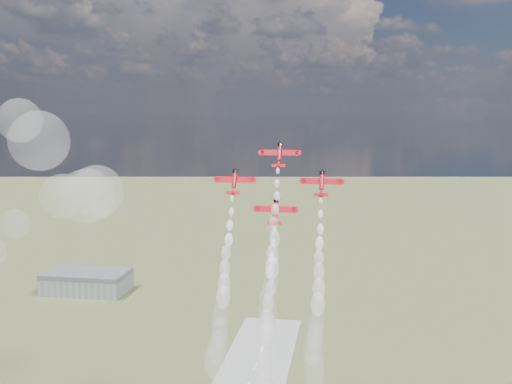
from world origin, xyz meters
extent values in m
cube|color=gray|center=(-120.00, 180.00, 5.00)|extent=(50.00, 28.00, 10.00)
cube|color=#595B60|center=(-120.00, 180.00, 11.50)|extent=(50.00, 28.00, 3.00)
cylinder|color=red|center=(19.72, 10.09, 99.73)|extent=(1.22, 3.31, 4.53)
cylinder|color=black|center=(19.72, 11.31, 101.84)|extent=(1.39, 1.64, 1.45)
cube|color=red|center=(19.72, 10.49, 99.80)|extent=(10.61, 1.03, 1.60)
cube|color=white|center=(16.85, 10.58, 99.75)|extent=(4.17, 0.26, 0.43)
cube|color=white|center=(22.58, 10.58, 99.75)|extent=(4.17, 0.26, 0.43)
cube|color=red|center=(19.72, 8.03, 96.40)|extent=(3.83, 0.57, 0.88)
cube|color=red|center=(19.72, 7.37, 96.58)|extent=(0.12, 1.85, 1.72)
ellipsoid|color=silver|center=(19.72, 9.64, 99.89)|extent=(0.96, 1.82, 2.29)
cone|color=red|center=(19.72, 8.45, 96.96)|extent=(1.22, 2.18, 2.57)
cylinder|color=red|center=(7.57, 5.85, 92.37)|extent=(1.22, 3.31, 4.53)
cylinder|color=black|center=(7.57, 7.06, 94.47)|extent=(1.39, 1.64, 1.45)
cube|color=red|center=(7.57, 6.24, 92.44)|extent=(10.61, 1.03, 1.60)
cube|color=white|center=(4.70, 6.33, 92.39)|extent=(4.17, 0.26, 0.43)
cube|color=white|center=(10.44, 6.33, 92.39)|extent=(4.17, 0.26, 0.43)
cube|color=red|center=(7.57, 3.78, 89.04)|extent=(3.83, 0.57, 0.88)
cube|color=red|center=(7.57, 3.13, 89.22)|extent=(0.12, 1.85, 1.72)
ellipsoid|color=silver|center=(7.57, 5.39, 92.53)|extent=(0.96, 1.82, 2.29)
cone|color=red|center=(7.57, 4.20, 89.60)|extent=(1.22, 2.18, 2.57)
cylinder|color=red|center=(31.86, 5.85, 92.37)|extent=(1.22, 3.31, 4.53)
cylinder|color=black|center=(31.86, 7.06, 94.47)|extent=(1.39, 1.64, 1.45)
cube|color=red|center=(31.86, 6.24, 92.44)|extent=(10.61, 1.03, 1.60)
cube|color=white|center=(28.99, 6.33, 92.39)|extent=(4.17, 0.26, 0.43)
cube|color=white|center=(34.73, 6.33, 92.39)|extent=(4.17, 0.26, 0.43)
cube|color=red|center=(31.86, 3.78, 89.04)|extent=(3.83, 0.57, 0.88)
cube|color=red|center=(31.86, 3.13, 89.22)|extent=(0.12, 1.85, 1.72)
ellipsoid|color=silver|center=(31.86, 5.39, 92.53)|extent=(0.96, 1.82, 2.29)
cone|color=red|center=(31.86, 4.20, 89.60)|extent=(1.22, 2.18, 2.57)
cylinder|color=red|center=(19.72, 1.60, 85.00)|extent=(1.22, 3.31, 4.53)
cylinder|color=black|center=(19.72, 2.82, 87.11)|extent=(1.39, 1.64, 1.45)
cube|color=red|center=(19.72, 1.99, 85.08)|extent=(10.61, 1.03, 1.60)
cube|color=white|center=(16.85, 2.09, 85.02)|extent=(4.17, 0.26, 0.43)
cube|color=white|center=(22.58, 2.09, 85.02)|extent=(4.17, 0.26, 0.43)
cube|color=red|center=(19.72, -0.47, 81.68)|extent=(3.83, 0.57, 0.88)
cube|color=red|center=(19.72, -1.12, 81.85)|extent=(0.12, 1.85, 1.72)
ellipsoid|color=silver|center=(19.72, 1.14, 85.17)|extent=(0.96, 1.82, 2.29)
cone|color=red|center=(19.72, -0.04, 82.24)|extent=(1.22, 2.18, 2.57)
sphere|color=white|center=(19.60, 7.30, 94.98)|extent=(1.02, 1.02, 1.01)
sphere|color=white|center=(19.60, 5.42, 91.67)|extent=(1.40, 1.40, 1.40)
sphere|color=white|center=(19.87, 3.32, 88.28)|extent=(1.78, 1.78, 1.78)
sphere|color=white|center=(19.64, 1.51, 84.88)|extent=(2.16, 2.17, 2.16)
sphere|color=white|center=(19.43, -0.64, 81.35)|extent=(2.55, 2.55, 2.55)
sphere|color=white|center=(19.97, -2.50, 77.89)|extent=(2.93, 2.93, 2.93)
sphere|color=white|center=(19.75, -4.57, 73.96)|extent=(3.31, 3.31, 3.31)
sphere|color=white|center=(19.89, -6.58, 70.87)|extent=(3.70, 3.70, 3.70)
sphere|color=white|center=(20.09, -9.04, 67.50)|extent=(4.08, 4.08, 4.08)
sphere|color=white|center=(19.37, -11.00, 63.73)|extent=(4.47, 4.46, 4.46)
sphere|color=white|center=(19.63, -12.76, 60.63)|extent=(4.85, 4.85, 4.85)
sphere|color=white|center=(19.55, -15.14, 57.40)|extent=(5.23, 5.23, 5.23)
sphere|color=white|center=(7.46, 3.03, 87.66)|extent=(1.02, 1.01, 1.01)
sphere|color=white|center=(7.65, 1.21, 84.12)|extent=(1.40, 1.40, 1.40)
sphere|color=white|center=(7.53, -0.86, 80.82)|extent=(1.78, 1.78, 1.78)
sphere|color=white|center=(7.72, -2.86, 77.27)|extent=(2.16, 2.16, 2.16)
sphere|color=white|center=(7.36, -5.07, 74.10)|extent=(2.55, 2.55, 2.55)
sphere|color=white|center=(7.35, -6.72, 70.33)|extent=(2.93, 2.93, 2.93)
sphere|color=white|center=(7.67, -9.05, 67.00)|extent=(3.31, 3.32, 3.31)
sphere|color=white|center=(7.72, -10.51, 63.80)|extent=(3.70, 3.70, 3.70)
sphere|color=white|center=(7.55, -13.22, 60.38)|extent=(4.08, 4.08, 4.08)
sphere|color=white|center=(7.94, -15.29, 56.11)|extent=(4.46, 4.46, 4.47)
sphere|color=white|center=(7.70, -17.32, 52.99)|extent=(4.85, 4.85, 4.85)
sphere|color=white|center=(7.20, -19.21, 49.83)|extent=(5.23, 5.23, 5.23)
sphere|color=white|center=(31.83, 3.14, 87.53)|extent=(1.01, 1.01, 1.01)
sphere|color=white|center=(31.91, 1.10, 84.19)|extent=(1.40, 1.40, 1.40)
sphere|color=white|center=(32.04, -0.91, 80.57)|extent=(1.78, 1.78, 1.78)
sphere|color=white|center=(31.98, -3.05, 77.22)|extent=(2.16, 2.17, 2.16)
sphere|color=white|center=(31.91, -4.61, 73.65)|extent=(2.55, 2.55, 2.55)
sphere|color=white|center=(32.05, -6.69, 70.52)|extent=(2.93, 2.93, 2.93)
sphere|color=white|center=(32.25, -8.46, 66.60)|extent=(3.31, 3.32, 3.31)
sphere|color=white|center=(32.18, -10.91, 63.23)|extent=(3.70, 3.70, 3.70)
sphere|color=white|center=(32.02, -12.76, 59.63)|extent=(4.08, 4.08, 4.08)
sphere|color=white|center=(31.86, -14.91, 56.32)|extent=(4.46, 4.46, 4.47)
sphere|color=white|center=(31.50, -16.69, 53.54)|extent=(4.85, 4.85, 4.85)
sphere|color=white|center=(32.01, -19.37, 49.66)|extent=(5.23, 5.23, 5.23)
sphere|color=white|center=(19.74, -1.18, 80.33)|extent=(1.02, 1.01, 1.01)
sphere|color=white|center=(19.73, -3.15, 76.90)|extent=(1.40, 1.40, 1.40)
sphere|color=white|center=(19.59, -5.13, 73.40)|extent=(1.78, 1.78, 1.78)
sphere|color=white|center=(19.51, -7.07, 70.05)|extent=(2.16, 2.17, 2.16)
sphere|color=white|center=(19.88, -8.97, 66.28)|extent=(2.55, 2.55, 2.55)
sphere|color=white|center=(19.53, -10.77, 63.07)|extent=(2.93, 2.93, 2.93)
sphere|color=white|center=(19.55, -12.99, 59.34)|extent=(3.31, 3.32, 3.31)
sphere|color=white|center=(20.04, -15.18, 56.44)|extent=(3.70, 3.70, 3.70)
sphere|color=white|center=(19.33, -17.39, 52.92)|extent=(4.08, 4.08, 4.08)
sphere|color=white|center=(19.61, -19.40, 49.48)|extent=(4.46, 4.46, 4.47)
sphere|color=white|center=(-57.78, 19.20, 102.07)|extent=(19.06, 19.06, 19.06)
sphere|color=white|center=(-57.20, 31.77, 82.53)|extent=(15.46, 15.46, 15.46)
sphere|color=white|center=(-69.65, 28.69, 108.29)|extent=(14.70, 14.70, 14.70)
sphere|color=white|center=(-78.16, 36.22, 71.30)|extent=(11.09, 11.09, 11.09)
sphere|color=white|center=(-46.47, 27.37, 83.44)|extent=(18.28, 18.28, 18.28)
sphere|color=white|center=(-46.93, 36.56, 83.70)|extent=(18.52, 18.52, 18.52)
camera|label=1|loc=(39.70, -156.87, 111.93)|focal=42.00mm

